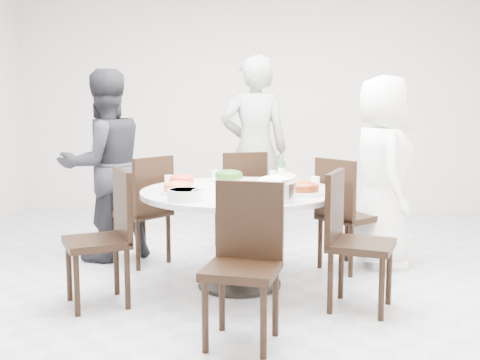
# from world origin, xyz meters

# --- Properties ---
(floor) EXTENTS (6.00, 6.00, 0.01)m
(floor) POSITION_xyz_m (0.00, 0.00, 0.00)
(floor) COLOR silver
(floor) RESTS_ON ground
(wall_back) EXTENTS (6.00, 0.01, 2.80)m
(wall_back) POSITION_xyz_m (0.00, 3.00, 1.40)
(wall_back) COLOR silver
(wall_back) RESTS_ON ground
(wall_front) EXTENTS (6.00, 0.01, 2.80)m
(wall_front) POSITION_xyz_m (0.00, -3.00, 1.40)
(wall_front) COLOR silver
(wall_front) RESTS_ON ground
(dining_table) EXTENTS (1.50, 1.50, 0.75)m
(dining_table) POSITION_xyz_m (0.01, -0.05, 0.38)
(dining_table) COLOR silver
(dining_table) RESTS_ON floor
(chair_ne) EXTENTS (0.59, 0.59, 0.95)m
(chair_ne) POSITION_xyz_m (0.90, 0.47, 0.47)
(chair_ne) COLOR black
(chair_ne) RESTS_ON floor
(chair_n) EXTENTS (0.55, 0.55, 0.95)m
(chair_n) POSITION_xyz_m (-0.07, 1.06, 0.47)
(chair_n) COLOR black
(chair_n) RESTS_ON floor
(chair_nw) EXTENTS (0.59, 0.59, 0.95)m
(chair_nw) POSITION_xyz_m (-0.90, 0.53, 0.47)
(chair_nw) COLOR black
(chair_nw) RESTS_ON floor
(chair_sw) EXTENTS (0.57, 0.57, 0.95)m
(chair_sw) POSITION_xyz_m (-0.95, -0.55, 0.47)
(chair_sw) COLOR black
(chair_sw) RESTS_ON floor
(chair_s) EXTENTS (0.49, 0.49, 0.95)m
(chair_s) POSITION_xyz_m (0.10, -1.15, 0.47)
(chair_s) COLOR black
(chair_s) RESTS_ON floor
(chair_se) EXTENTS (0.53, 0.53, 0.95)m
(chair_se) POSITION_xyz_m (0.88, -0.51, 0.47)
(chair_se) COLOR black
(chair_se) RESTS_ON floor
(diner_right) EXTENTS (0.59, 0.84, 1.63)m
(diner_right) POSITION_xyz_m (1.19, 0.62, 0.82)
(diner_right) COLOR white
(diner_right) RESTS_ON floor
(diner_middle) EXTENTS (0.73, 0.53, 1.86)m
(diner_middle) POSITION_xyz_m (0.06, 1.45, 0.93)
(diner_middle) COLOR black
(diner_middle) RESTS_ON floor
(diner_left) EXTENTS (1.04, 1.02, 1.69)m
(diner_left) POSITION_xyz_m (-1.24, 0.65, 0.85)
(diner_left) COLOR black
(diner_left) RESTS_ON floor
(dish_greens) EXTENTS (0.29, 0.29, 0.08)m
(dish_greens) POSITION_xyz_m (-0.11, 0.41, 0.79)
(dish_greens) COLOR white
(dish_greens) RESTS_ON dining_table
(dish_pale) EXTENTS (0.26, 0.26, 0.07)m
(dish_pale) POSITION_xyz_m (0.36, 0.26, 0.79)
(dish_pale) COLOR white
(dish_pale) RESTS_ON dining_table
(dish_orange) EXTENTS (0.24, 0.24, 0.07)m
(dish_orange) POSITION_xyz_m (-0.46, 0.13, 0.78)
(dish_orange) COLOR white
(dish_orange) RESTS_ON dining_table
(dish_redbrown) EXTENTS (0.29, 0.29, 0.07)m
(dish_redbrown) POSITION_xyz_m (0.49, -0.23, 0.79)
(dish_redbrown) COLOR white
(dish_redbrown) RESTS_ON dining_table
(dish_tofu) EXTENTS (0.27, 0.27, 0.07)m
(dish_tofu) POSITION_xyz_m (-0.42, -0.27, 0.78)
(dish_tofu) COLOR white
(dish_tofu) RESTS_ON dining_table
(rice_bowl) EXTENTS (0.29, 0.29, 0.13)m
(rice_bowl) POSITION_xyz_m (0.29, -0.48, 0.81)
(rice_bowl) COLOR silver
(rice_bowl) RESTS_ON dining_table
(soup_bowl) EXTENTS (0.25, 0.25, 0.08)m
(soup_bowl) POSITION_xyz_m (-0.32, -0.53, 0.79)
(soup_bowl) COLOR white
(soup_bowl) RESTS_ON dining_table
(beverage_bottle) EXTENTS (0.06, 0.06, 0.21)m
(beverage_bottle) POSITION_xyz_m (0.33, 0.45, 0.86)
(beverage_bottle) COLOR #2C6F38
(beverage_bottle) RESTS_ON dining_table
(tea_cups) EXTENTS (0.07, 0.07, 0.08)m
(tea_cups) POSITION_xyz_m (-0.02, 0.58, 0.79)
(tea_cups) COLOR white
(tea_cups) RESTS_ON dining_table
(chopsticks) EXTENTS (0.24, 0.04, 0.01)m
(chopsticks) POSITION_xyz_m (-0.00, 0.62, 0.76)
(chopsticks) COLOR tan
(chopsticks) RESTS_ON dining_table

